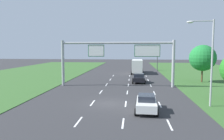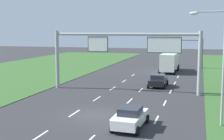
{
  "view_description": "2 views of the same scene",
  "coord_description": "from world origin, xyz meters",
  "px_view_note": "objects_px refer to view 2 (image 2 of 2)",
  "views": [
    {
      "loc": [
        2.48,
        -22.28,
        5.66
      ],
      "look_at": [
        -0.74,
        10.79,
        2.49
      ],
      "focal_mm": 35.0,
      "sensor_mm": 36.0,
      "label": 1
    },
    {
      "loc": [
        8.43,
        -24.01,
        7.0
      ],
      "look_at": [
        -1.23,
        9.92,
        2.54
      ],
      "focal_mm": 50.0,
      "sensor_mm": 36.0,
      "label": 2
    }
  ],
  "objects_px": {
    "street_lamp": "(219,58)",
    "car_lead_silver": "(130,117)",
    "sign_gantry": "(127,49)",
    "box_truck": "(170,62)",
    "car_near_red": "(158,81)",
    "traffic_light_mast": "(192,48)"
  },
  "relations": [
    {
      "from": "car_near_red",
      "to": "sign_gantry",
      "type": "relative_size",
      "value": 0.24
    },
    {
      "from": "car_near_red",
      "to": "sign_gantry",
      "type": "bearing_deg",
      "value": -126.96
    },
    {
      "from": "street_lamp",
      "to": "sign_gantry",
      "type": "bearing_deg",
      "value": 130.16
    },
    {
      "from": "car_lead_silver",
      "to": "sign_gantry",
      "type": "distance_m",
      "value": 14.23
    },
    {
      "from": "sign_gantry",
      "to": "street_lamp",
      "type": "bearing_deg",
      "value": -49.84
    },
    {
      "from": "sign_gantry",
      "to": "street_lamp",
      "type": "height_order",
      "value": "street_lamp"
    },
    {
      "from": "street_lamp",
      "to": "traffic_light_mast",
      "type": "bearing_deg",
      "value": 94.51
    },
    {
      "from": "box_truck",
      "to": "sign_gantry",
      "type": "height_order",
      "value": "sign_gantry"
    },
    {
      "from": "traffic_light_mast",
      "to": "street_lamp",
      "type": "xyz_separation_m",
      "value": [
        2.86,
        -36.17,
        1.21
      ]
    },
    {
      "from": "street_lamp",
      "to": "car_lead_silver",
      "type": "bearing_deg",
      "value": -160.09
    },
    {
      "from": "car_lead_silver",
      "to": "box_truck",
      "type": "height_order",
      "value": "box_truck"
    },
    {
      "from": "box_truck",
      "to": "street_lamp",
      "type": "xyz_separation_m",
      "value": [
        6.25,
        -29.86,
        3.34
      ]
    },
    {
      "from": "street_lamp",
      "to": "box_truck",
      "type": "bearing_deg",
      "value": 101.82
    },
    {
      "from": "car_near_red",
      "to": "box_truck",
      "type": "distance_m",
      "value": 14.85
    },
    {
      "from": "car_lead_silver",
      "to": "sign_gantry",
      "type": "bearing_deg",
      "value": 107.07
    },
    {
      "from": "car_lead_silver",
      "to": "traffic_light_mast",
      "type": "xyz_separation_m",
      "value": [
        3.13,
        38.34,
        3.09
      ]
    },
    {
      "from": "car_lead_silver",
      "to": "box_truck",
      "type": "distance_m",
      "value": 32.04
    },
    {
      "from": "car_near_red",
      "to": "car_lead_silver",
      "type": "xyz_separation_m",
      "value": [
        0.28,
        -17.21,
        -0.01
      ]
    },
    {
      "from": "box_truck",
      "to": "street_lamp",
      "type": "height_order",
      "value": "street_lamp"
    },
    {
      "from": "car_near_red",
      "to": "sign_gantry",
      "type": "xyz_separation_m",
      "value": [
        -3.06,
        -4.0,
        4.1
      ]
    },
    {
      "from": "traffic_light_mast",
      "to": "car_near_red",
      "type": "bearing_deg",
      "value": -99.14
    },
    {
      "from": "car_near_red",
      "to": "street_lamp",
      "type": "relative_size",
      "value": 0.49
    }
  ]
}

